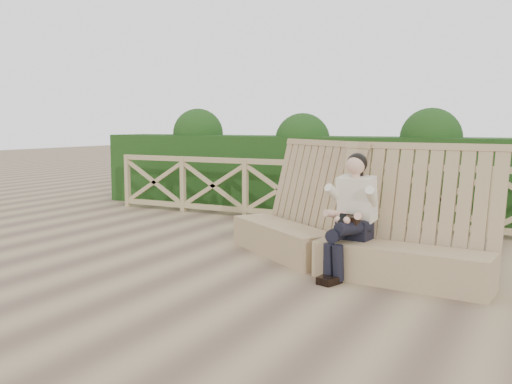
% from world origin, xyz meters
% --- Properties ---
extents(ground, '(60.00, 60.00, 0.00)m').
position_xyz_m(ground, '(0.00, 0.00, 0.00)').
color(ground, brown).
rests_on(ground, ground).
extents(bench, '(3.66, 1.91, 1.55)m').
position_xyz_m(bench, '(0.75, 0.71, 0.39)').
color(bench, '#977F56').
rests_on(bench, ground).
extents(woman, '(0.44, 0.90, 1.41)m').
position_xyz_m(woman, '(0.99, 0.40, 0.74)').
color(woman, black).
rests_on(woman, ground).
extents(guardrail, '(10.10, 0.09, 1.10)m').
position_xyz_m(guardrail, '(0.00, 3.50, 0.55)').
color(guardrail, '#8B7851').
rests_on(guardrail, ground).
extents(hedge, '(12.00, 1.20, 1.50)m').
position_xyz_m(hedge, '(0.00, 4.70, 0.75)').
color(hedge, black).
rests_on(hedge, ground).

